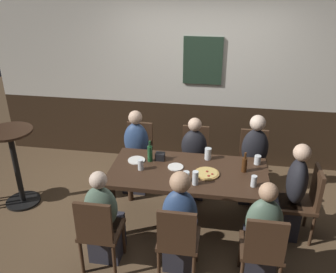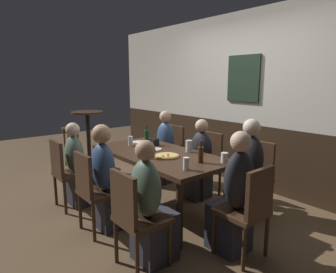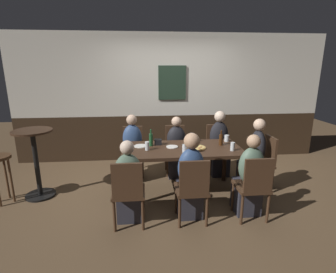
{
  "view_description": "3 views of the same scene",
  "coord_description": "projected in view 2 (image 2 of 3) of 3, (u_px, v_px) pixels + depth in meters",
  "views": [
    {
      "loc": [
        0.33,
        -3.48,
        2.83
      ],
      "look_at": [
        -0.24,
        0.07,
        1.12
      ],
      "focal_mm": 38.1,
      "sensor_mm": 36.0,
      "label": 1
    },
    {
      "loc": [
        2.73,
        -2.08,
        1.61
      ],
      "look_at": [
        0.11,
        0.06,
        0.95
      ],
      "focal_mm": 31.19,
      "sensor_mm": 36.0,
      "label": 2
    },
    {
      "loc": [
        -0.58,
        -3.76,
        1.94
      ],
      "look_at": [
        -0.22,
        0.06,
        0.91
      ],
      "focal_mm": 27.81,
      "sensor_mm": 36.0,
      "label": 3
    }
  ],
  "objects": [
    {
      "name": "ground_plane",
      "position": [
        159.0,
        210.0,
        3.68
      ],
      "size": [
        12.0,
        12.0,
        0.0
      ],
      "primitive_type": "plane",
      "color": "brown"
    },
    {
      "name": "wall_back",
      "position": [
        244.0,
        100.0,
        4.45
      ],
      "size": [
        6.4,
        0.13,
        2.6
      ],
      "color": "#332316",
      "rests_on": "ground_plane"
    },
    {
      "name": "dining_table",
      "position": [
        159.0,
        159.0,
        3.55
      ],
      "size": [
        1.79,
        0.88,
        0.74
      ],
      "color": "#382316",
      "rests_on": "ground_plane"
    },
    {
      "name": "chair_left_near",
      "position": [
        66.0,
        170.0,
        3.65
      ],
      "size": [
        0.4,
        0.4,
        0.88
      ],
      "color": "#422B1C",
      "rests_on": "ground_plane"
    },
    {
      "name": "chair_mid_far",
      "position": [
        207.0,
        160.0,
        4.11
      ],
      "size": [
        0.4,
        0.4,
        0.88
      ],
      "color": "#422B1C",
      "rests_on": "ground_plane"
    },
    {
      "name": "chair_left_far",
      "position": [
        171.0,
        150.0,
        4.71
      ],
      "size": [
        0.4,
        0.4,
        0.88
      ],
      "color": "#422B1C",
      "rests_on": "ground_plane"
    },
    {
      "name": "chair_head_east",
      "position": [
        248.0,
        208.0,
        2.58
      ],
      "size": [
        0.4,
        0.4,
        0.88
      ],
      "color": "#422B1C",
      "rests_on": "ground_plane"
    },
    {
      "name": "chair_right_far",
      "position": [
        255.0,
        174.0,
        3.51
      ],
      "size": [
        0.4,
        0.4,
        0.88
      ],
      "color": "#422B1C",
      "rests_on": "ground_plane"
    },
    {
      "name": "chair_mid_near",
      "position": [
        94.0,
        188.0,
        3.05
      ],
      "size": [
        0.4,
        0.4,
        0.88
      ],
      "color": "#422B1C",
      "rests_on": "ground_plane"
    },
    {
      "name": "chair_right_near",
      "position": [
        135.0,
        215.0,
        2.45
      ],
      "size": [
        0.4,
        0.4,
        0.88
      ],
      "color": "#422B1C",
      "rests_on": "ground_plane"
    },
    {
      "name": "person_left_near",
      "position": [
        79.0,
        171.0,
        3.76
      ],
      "size": [
        0.34,
        0.37,
        1.09
      ],
      "color": "#2D2D38",
      "rests_on": "ground_plane"
    },
    {
      "name": "person_mid_far",
      "position": [
        198.0,
        165.0,
        4.02
      ],
      "size": [
        0.34,
        0.37,
        1.09
      ],
      "color": "#2D2D38",
      "rests_on": "ground_plane"
    },
    {
      "name": "person_left_far",
      "position": [
        163.0,
        152.0,
        4.61
      ],
      "size": [
        0.34,
        0.37,
        1.14
      ],
      "color": "#2D2D38",
      "rests_on": "ground_plane"
    },
    {
      "name": "person_head_east",
      "position": [
        234.0,
        202.0,
        2.71
      ],
      "size": [
        0.37,
        0.34,
        1.17
      ],
      "color": "#2D2D38",
      "rests_on": "ground_plane"
    },
    {
      "name": "person_right_far",
      "position": [
        247.0,
        176.0,
        3.41
      ],
      "size": [
        0.34,
        0.37,
        1.17
      ],
      "color": "#2D2D38",
      "rests_on": "ground_plane"
    },
    {
      "name": "person_mid_near",
      "position": [
        108.0,
        185.0,
        3.15
      ],
      "size": [
        0.34,
        0.37,
        1.16
      ],
      "color": "#2D2D38",
      "rests_on": "ground_plane"
    },
    {
      "name": "person_right_near",
      "position": [
        151.0,
        212.0,
        2.56
      ],
      "size": [
        0.34,
        0.37,
        1.12
      ],
      "color": "#2D2D38",
      "rests_on": "ground_plane"
    },
    {
      "name": "pizza",
      "position": [
        167.0,
        156.0,
        3.34
      ],
      "size": [
        0.28,
        0.28,
        0.03
      ],
      "color": "tan",
      "rests_on": "dining_table"
    },
    {
      "name": "tumbler_water",
      "position": [
        224.0,
        158.0,
        3.11
      ],
      "size": [
        0.08,
        0.08,
        0.11
      ],
      "color": "silver",
      "rests_on": "dining_table"
    },
    {
      "name": "pint_glass_pale",
      "position": [
        145.0,
        152.0,
        3.28
      ],
      "size": [
        0.07,
        0.07,
        0.16
      ],
      "color": "silver",
      "rests_on": "dining_table"
    },
    {
      "name": "pint_glass_amber",
      "position": [
        143.0,
        151.0,
        3.39
      ],
      "size": [
        0.07,
        0.07,
        0.12
      ],
      "color": "silver",
      "rests_on": "dining_table"
    },
    {
      "name": "tumbler_short",
      "position": [
        131.0,
        142.0,
        3.9
      ],
      "size": [
        0.06,
        0.06,
        0.13
      ],
      "color": "silver",
      "rests_on": "dining_table"
    },
    {
      "name": "pint_glass_stout",
      "position": [
        189.0,
        147.0,
        3.56
      ],
      "size": [
        0.08,
        0.08,
        0.14
      ],
      "color": "silver",
      "rests_on": "dining_table"
    },
    {
      "name": "beer_glass_tall",
      "position": [
        186.0,
        164.0,
        2.85
      ],
      "size": [
        0.06,
        0.06,
        0.13
      ],
      "color": "silver",
      "rests_on": "dining_table"
    },
    {
      "name": "beer_bottle_green",
      "position": [
        146.0,
        137.0,
        3.97
      ],
      "size": [
        0.06,
        0.06,
        0.26
      ],
      "color": "#194723",
      "rests_on": "dining_table"
    },
    {
      "name": "beer_bottle_brown",
      "position": [
        201.0,
        154.0,
        3.1
      ],
      "size": [
        0.06,
        0.06,
        0.24
      ],
      "color": "#42230F",
      "rests_on": "dining_table"
    },
    {
      "name": "plate_white_large",
      "position": [
        139.0,
        142.0,
        4.1
      ],
      "size": [
        0.21,
        0.21,
        0.01
      ],
      "primitive_type": "cylinder",
      "color": "white",
      "rests_on": "dining_table"
    },
    {
      "name": "plate_white_small",
      "position": [
        154.0,
        149.0,
        3.68
      ],
      "size": [
        0.18,
        0.18,
        0.01
      ],
      "primitive_type": "cylinder",
      "color": "white",
      "rests_on": "dining_table"
    },
    {
      "name": "condiment_caddy",
      "position": [
        154.0,
        142.0,
        3.93
      ],
      "size": [
        0.11,
        0.09,
        0.09
      ],
      "primitive_type": "cube",
      "color": "black",
      "rests_on": "dining_table"
    },
    {
      "name": "side_bar_table",
      "position": [
        88.0,
        135.0,
        5.28
      ],
      "size": [
        0.56,
        0.56,
        1.05
      ],
      "color": "black",
      "rests_on": "ground_plane"
    },
    {
      "name": "bar_stool",
      "position": [
        71.0,
        135.0,
        5.54
      ],
      "size": [
        0.34,
        0.34,
        0.72
      ],
      "color": "#513521",
      "rests_on": "ground_plane"
    }
  ]
}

